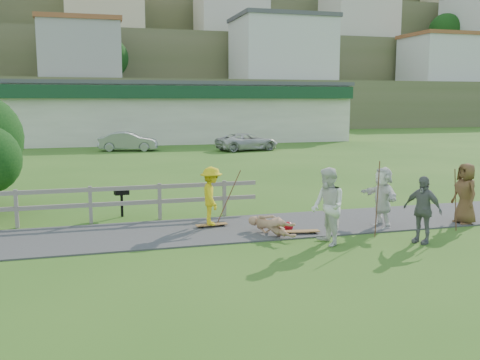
{
  "coord_description": "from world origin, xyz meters",
  "views": [
    {
      "loc": [
        -1.96,
        -12.5,
        3.55
      ],
      "look_at": [
        2.14,
        2.0,
        1.3
      ],
      "focal_mm": 40.0,
      "sensor_mm": 36.0,
      "label": 1
    }
  ],
  "objects_px": {
    "skater_rider": "(211,199)",
    "car_silver": "(128,141)",
    "spectator_d": "(382,198)",
    "spectator_c": "(465,194)",
    "car_white": "(247,142)",
    "bbq": "(122,202)",
    "skater_fallen": "(272,225)",
    "spectator_a": "(328,207)",
    "spectator_b": "(422,210)"
  },
  "relations": [
    {
      "from": "car_white",
      "to": "bbq",
      "type": "height_order",
      "value": "car_white"
    },
    {
      "from": "skater_fallen",
      "to": "car_white",
      "type": "bearing_deg",
      "value": 50.97
    },
    {
      "from": "spectator_b",
      "to": "car_white",
      "type": "xyz_separation_m",
      "value": [
        2.92,
        25.19,
        -0.22
      ]
    },
    {
      "from": "skater_rider",
      "to": "car_silver",
      "type": "distance_m",
      "value": 24.2
    },
    {
      "from": "spectator_a",
      "to": "skater_fallen",
      "type": "bearing_deg",
      "value": -138.46
    },
    {
      "from": "skater_fallen",
      "to": "bbq",
      "type": "distance_m",
      "value": 5.07
    },
    {
      "from": "car_silver",
      "to": "bbq",
      "type": "relative_size",
      "value": 4.45
    },
    {
      "from": "skater_rider",
      "to": "spectator_d",
      "type": "xyz_separation_m",
      "value": [
        4.61,
        -1.27,
        0.05
      ]
    },
    {
      "from": "skater_rider",
      "to": "bbq",
      "type": "xyz_separation_m",
      "value": [
        -2.33,
        2.2,
        -0.36
      ]
    },
    {
      "from": "skater_rider",
      "to": "bbq",
      "type": "bearing_deg",
      "value": 51.93
    },
    {
      "from": "skater_rider",
      "to": "car_white",
      "type": "relative_size",
      "value": 0.36
    },
    {
      "from": "skater_fallen",
      "to": "spectator_a",
      "type": "xyz_separation_m",
      "value": [
        1.05,
        -1.19,
        0.68
      ]
    },
    {
      "from": "skater_rider",
      "to": "car_white",
      "type": "distance_m",
      "value": 23.51
    },
    {
      "from": "spectator_d",
      "to": "spectator_c",
      "type": "bearing_deg",
      "value": 82.28
    },
    {
      "from": "spectator_a",
      "to": "spectator_d",
      "type": "distance_m",
      "value": 2.56
    },
    {
      "from": "spectator_b",
      "to": "spectator_c",
      "type": "height_order",
      "value": "spectator_c"
    },
    {
      "from": "skater_fallen",
      "to": "car_white",
      "type": "relative_size",
      "value": 0.35
    },
    {
      "from": "skater_rider",
      "to": "spectator_d",
      "type": "bearing_deg",
      "value": -100.13
    },
    {
      "from": "car_white",
      "to": "spectator_c",
      "type": "bearing_deg",
      "value": 167.64
    },
    {
      "from": "spectator_a",
      "to": "spectator_c",
      "type": "bearing_deg",
      "value": 101.84
    },
    {
      "from": "spectator_b",
      "to": "car_white",
      "type": "bearing_deg",
      "value": 144.48
    },
    {
      "from": "skater_fallen",
      "to": "spectator_d",
      "type": "height_order",
      "value": "spectator_d"
    },
    {
      "from": "skater_fallen",
      "to": "spectator_a",
      "type": "height_order",
      "value": "spectator_a"
    },
    {
      "from": "car_white",
      "to": "skater_fallen",
      "type": "bearing_deg",
      "value": 153.82
    },
    {
      "from": "skater_rider",
      "to": "spectator_a",
      "type": "distance_m",
      "value": 3.45
    },
    {
      "from": "skater_fallen",
      "to": "spectator_d",
      "type": "relative_size",
      "value": 0.91
    },
    {
      "from": "skater_fallen",
      "to": "car_silver",
      "type": "relative_size",
      "value": 0.39
    },
    {
      "from": "skater_rider",
      "to": "bbq",
      "type": "relative_size",
      "value": 1.78
    },
    {
      "from": "spectator_a",
      "to": "bbq",
      "type": "bearing_deg",
      "value": -134.84
    },
    {
      "from": "car_silver",
      "to": "car_white",
      "type": "distance_m",
      "value": 8.45
    },
    {
      "from": "skater_rider",
      "to": "skater_fallen",
      "type": "xyz_separation_m",
      "value": [
        1.32,
        -1.31,
        -0.53
      ]
    },
    {
      "from": "spectator_c",
      "to": "car_silver",
      "type": "height_order",
      "value": "spectator_c"
    },
    {
      "from": "skater_rider",
      "to": "spectator_b",
      "type": "height_order",
      "value": "spectator_b"
    },
    {
      "from": "spectator_d",
      "to": "car_silver",
      "type": "bearing_deg",
      "value": -170.78
    },
    {
      "from": "spectator_c",
      "to": "car_white",
      "type": "distance_m",
      "value": 23.75
    },
    {
      "from": "spectator_c",
      "to": "car_silver",
      "type": "relative_size",
      "value": 0.44
    },
    {
      "from": "car_white",
      "to": "bbq",
      "type": "xyz_separation_m",
      "value": [
        -9.98,
        -20.03,
        -0.17
      ]
    },
    {
      "from": "car_silver",
      "to": "bbq",
      "type": "distance_m",
      "value": 22.07
    },
    {
      "from": "spectator_c",
      "to": "skater_rider",
      "type": "bearing_deg",
      "value": -102.34
    },
    {
      "from": "spectator_a",
      "to": "spectator_d",
      "type": "height_order",
      "value": "spectator_a"
    },
    {
      "from": "spectator_a",
      "to": "spectator_d",
      "type": "relative_size",
      "value": 1.12
    },
    {
      "from": "spectator_c",
      "to": "car_silver",
      "type": "xyz_separation_m",
      "value": [
        -7.71,
        25.71,
        -0.22
      ]
    },
    {
      "from": "spectator_d",
      "to": "bbq",
      "type": "bearing_deg",
      "value": -118.8
    },
    {
      "from": "spectator_b",
      "to": "car_white",
      "type": "relative_size",
      "value": 0.38
    },
    {
      "from": "bbq",
      "to": "spectator_c",
      "type": "bearing_deg",
      "value": -29.14
    },
    {
      "from": "spectator_a",
      "to": "skater_rider",
      "type": "bearing_deg",
      "value": -136.39
    },
    {
      "from": "car_silver",
      "to": "car_white",
      "type": "xyz_separation_m",
      "value": [
        8.21,
        -1.97,
        -0.05
      ]
    },
    {
      "from": "skater_rider",
      "to": "spectator_b",
      "type": "relative_size",
      "value": 0.96
    },
    {
      "from": "spectator_a",
      "to": "spectator_b",
      "type": "height_order",
      "value": "spectator_a"
    },
    {
      "from": "spectator_c",
      "to": "spectator_b",
      "type": "bearing_deg",
      "value": -59.41
    }
  ]
}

